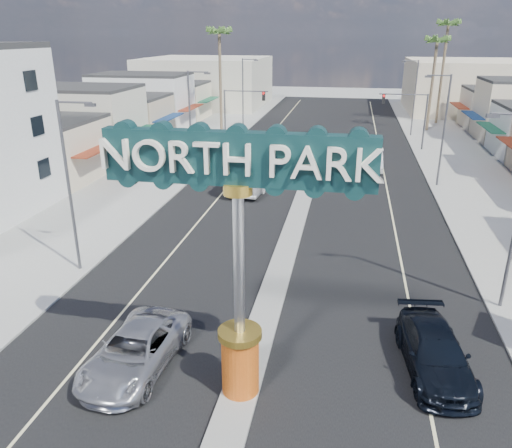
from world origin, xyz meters
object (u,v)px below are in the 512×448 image
at_px(gateway_sign, 238,240).
at_px(streetlight_l_mid, 192,118).
at_px(palm_right_far, 448,30).
at_px(palm_right_mid, 437,45).
at_px(streetlight_l_near, 71,180).
at_px(car_parked_right, 373,161).
at_px(streetlight_r_far, 414,94).
at_px(suv_left, 135,350).
at_px(streetlight_r_mid, 442,125).
at_px(city_bus, 259,166).
at_px(palm_left_far, 219,37).
at_px(streetlight_l_far, 244,91).
at_px(traffic_signal_right, 408,110).
at_px(car_parked_left, 243,171).
at_px(traffic_signal_left, 240,106).

bearing_deg(gateway_sign, streetlight_l_mid, 110.42).
bearing_deg(streetlight_l_mid, palm_right_far, 51.52).
bearing_deg(palm_right_mid, streetlight_l_near, -116.99).
bearing_deg(car_parked_right, palm_right_mid, 70.51).
distance_m(streetlight_l_mid, streetlight_r_far, 30.32).
bearing_deg(streetlight_r_far, streetlight_l_mid, -133.48).
distance_m(palm_right_mid, suv_left, 56.89).
height_order(streetlight_l_near, palm_right_mid, palm_right_mid).
relative_size(streetlight_r_mid, city_bus, 0.85).
relative_size(streetlight_l_mid, city_bus, 0.85).
bearing_deg(streetlight_l_near, gateway_sign, -37.55).
height_order(streetlight_r_far, palm_left_far, palm_left_far).
bearing_deg(streetlight_l_far, traffic_signal_right, -22.20).
xyz_separation_m(traffic_signal_right, car_parked_left, (-14.85, -14.95, -3.52)).
distance_m(gateway_sign, car_parked_right, 33.53).
xyz_separation_m(traffic_signal_right, palm_right_mid, (3.82, 12.01, 6.33)).
bearing_deg(suv_left, gateway_sign, -5.27).
relative_size(streetlight_l_near, palm_right_far, 0.64).
relative_size(traffic_signal_left, car_parked_right, 1.25).
height_order(streetlight_l_far, city_bus, streetlight_l_far).
bearing_deg(city_bus, streetlight_l_near, -103.88).
height_order(palm_left_far, city_bus, palm_left_far).
height_order(suv_left, city_bus, city_bus).
bearing_deg(car_parked_right, streetlight_r_far, 73.99).
bearing_deg(palm_left_far, suv_left, -79.47).
distance_m(traffic_signal_left, palm_left_far, 10.14).
distance_m(streetlight_l_far, car_parked_right, 23.94).
xyz_separation_m(streetlight_l_far, palm_right_far, (25.43, 10.00, 7.32)).
relative_size(streetlight_l_near, streetlight_r_mid, 1.00).
height_order(gateway_sign, palm_right_far, palm_right_far).
bearing_deg(city_bus, traffic_signal_left, 112.89).
distance_m(traffic_signal_right, streetlight_l_near, 39.26).
bearing_deg(traffic_signal_left, streetlight_r_mid, -35.50).
height_order(streetlight_l_far, car_parked_left, streetlight_l_far).
distance_m(palm_right_far, suv_left, 63.43).
bearing_deg(city_bus, streetlight_l_mid, 168.74).
height_order(streetlight_l_mid, streetlight_r_mid, same).
relative_size(gateway_sign, palm_right_mid, 0.76).
relative_size(streetlight_l_far, car_parked_right, 1.87).
bearing_deg(streetlight_l_mid, gateway_sign, -69.58).
relative_size(streetlight_l_near, palm_right_mid, 0.74).
bearing_deg(palm_right_far, traffic_signal_right, -107.90).
bearing_deg(car_parked_left, palm_right_mid, 52.51).
distance_m(streetlight_r_mid, streetlight_r_far, 22.00).
xyz_separation_m(streetlight_l_mid, streetlight_r_far, (20.87, 22.00, 0.00)).
distance_m(palm_left_far, suv_left, 49.31).
distance_m(traffic_signal_right, palm_right_far, 20.59).
distance_m(streetlight_r_far, palm_left_far, 24.38).
xyz_separation_m(streetlight_r_mid, car_parked_left, (-16.10, -0.95, -4.31)).
bearing_deg(palm_right_far, streetlight_l_near, -116.06).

